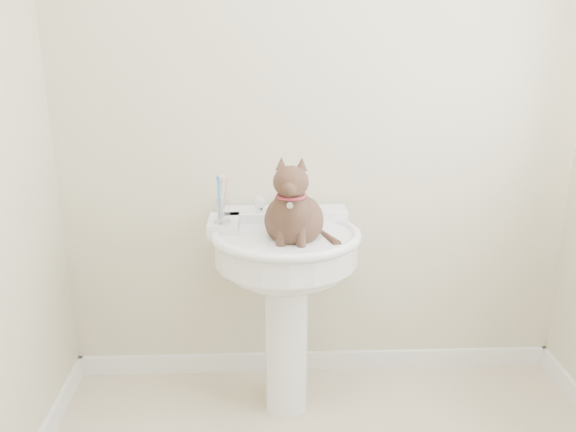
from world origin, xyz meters
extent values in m
cube|color=white|center=(0.00, 1.09, 0.04)|extent=(2.20, 0.02, 0.09)
cylinder|color=white|center=(-0.15, 0.80, 0.31)|extent=(0.18, 0.18, 0.63)
cylinder|color=white|center=(-0.15, 0.80, 0.73)|extent=(0.56, 0.56, 0.12)
ellipsoid|color=white|center=(-0.15, 0.80, 0.67)|extent=(0.51, 0.44, 0.20)
torus|color=white|center=(-0.15, 0.80, 0.78)|extent=(0.59, 0.59, 0.04)
cube|color=white|center=(-0.15, 1.00, 0.80)|extent=(0.52, 0.14, 0.06)
cube|color=white|center=(-0.39, 0.88, 0.80)|extent=(0.12, 0.19, 0.06)
cylinder|color=silver|center=(-0.15, 0.96, 0.85)|extent=(0.05, 0.05, 0.05)
cylinder|color=silver|center=(-0.15, 0.91, 0.88)|extent=(0.04, 0.04, 0.14)
sphere|color=white|center=(-0.26, 0.98, 0.87)|extent=(0.06, 0.06, 0.06)
sphere|color=white|center=(-0.04, 0.98, 0.87)|extent=(0.06, 0.06, 0.06)
cube|color=orange|center=(-0.08, 1.04, 0.84)|extent=(0.10, 0.08, 0.03)
cylinder|color=silver|center=(-0.39, 0.83, 0.83)|extent=(0.07, 0.07, 0.01)
cylinder|color=white|center=(-0.39, 0.83, 0.87)|extent=(0.06, 0.06, 0.09)
cylinder|color=#287DC7|center=(-0.41, 0.83, 0.92)|extent=(0.01, 0.01, 0.17)
cylinder|color=silver|center=(-0.39, 0.83, 0.92)|extent=(0.01, 0.01, 0.17)
cylinder|color=pink|center=(-0.38, 0.83, 0.92)|extent=(0.01, 0.01, 0.17)
ellipsoid|color=brown|center=(-0.12, 0.79, 0.85)|extent=(0.23, 0.26, 0.21)
ellipsoid|color=brown|center=(-0.12, 0.69, 0.91)|extent=(0.15, 0.14, 0.19)
ellipsoid|color=brown|center=(-0.12, 0.66, 1.03)|extent=(0.13, 0.11, 0.11)
cone|color=brown|center=(-0.16, 0.68, 1.09)|extent=(0.05, 0.05, 0.05)
cone|color=brown|center=(-0.09, 0.68, 1.09)|extent=(0.05, 0.05, 0.05)
cylinder|color=brown|center=(0.00, 0.81, 0.78)|extent=(0.03, 0.03, 0.24)
torus|color=maroon|center=(-0.12, 0.67, 0.98)|extent=(0.11, 0.11, 0.01)
camera|label=1|loc=(-0.23, -1.41, 1.59)|focal=38.00mm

